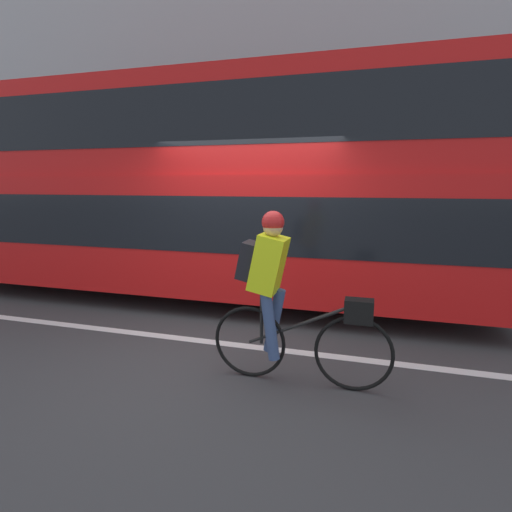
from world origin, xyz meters
The scene contains 7 objects.
ground_plane centered at (0.00, 0.00, 0.00)m, with size 80.00×80.00×0.00m, color #38383A.
road_center_line centered at (0.00, -0.03, 0.00)m, with size 50.00×0.14×0.01m, color silver.
sidewalk_curb centered at (0.00, 4.70, 0.07)m, with size 60.00×1.72×0.14m.
building_facade centered at (0.00, 5.71, 4.25)m, with size 60.00×0.30×8.49m.
bus centered at (-1.24, 1.90, 1.94)m, with size 9.56×2.47×3.48m.
cyclist_on_bike centered at (0.84, -0.73, 0.90)m, with size 1.76×0.32×1.69m.
trash_bin centered at (4.06, 4.61, 0.65)m, with size 0.60×0.60×1.01m.
Camera 1 is at (1.63, -4.35, 1.94)m, focal length 28.00 mm.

